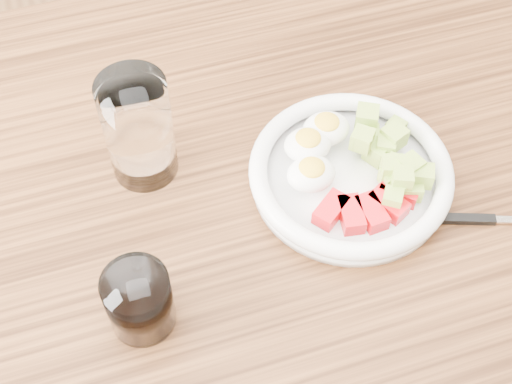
% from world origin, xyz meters
% --- Properties ---
extents(dining_table, '(1.50, 0.90, 0.77)m').
position_xyz_m(dining_table, '(0.00, 0.00, 0.67)').
color(dining_table, brown).
rests_on(dining_table, ground).
extents(bowl, '(0.24, 0.24, 0.06)m').
position_xyz_m(bowl, '(0.11, 0.01, 0.79)').
color(bowl, white).
rests_on(bowl, dining_table).
extents(fork, '(0.17, 0.07, 0.01)m').
position_xyz_m(fork, '(0.23, -0.09, 0.77)').
color(fork, black).
rests_on(fork, dining_table).
extents(water_glass, '(0.08, 0.08, 0.14)m').
position_xyz_m(water_glass, '(-0.12, 0.11, 0.84)').
color(water_glass, white).
rests_on(water_glass, dining_table).
extents(coffee_glass, '(0.07, 0.07, 0.08)m').
position_xyz_m(coffee_glass, '(-0.17, -0.09, 0.81)').
color(coffee_glass, white).
rests_on(coffee_glass, dining_table).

